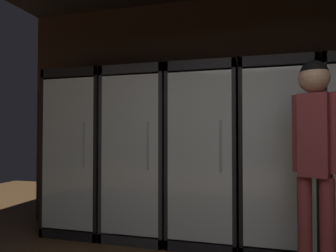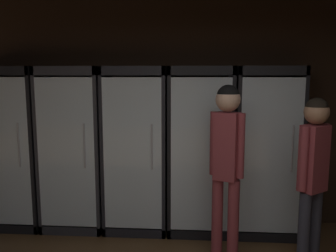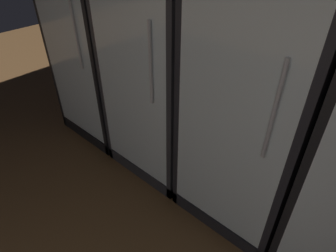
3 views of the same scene
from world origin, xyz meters
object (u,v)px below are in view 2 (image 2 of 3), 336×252
at_px(cooler_left, 76,150).
at_px(cooler_far_right, 265,152).
at_px(cooler_far_left, 16,148).
at_px(cooler_right, 200,151).
at_px(cooler_center, 137,151).
at_px(shopper_near, 227,154).
at_px(shopper_far, 313,167).

height_order(cooler_left, cooler_far_right, same).
distance_m(cooler_far_left, cooler_left, 0.75).
distance_m(cooler_left, cooler_right, 1.49).
relative_size(cooler_far_left, cooler_center, 1.00).
bearing_deg(cooler_far_right, shopper_near, -122.92).
bearing_deg(cooler_left, shopper_far, -20.15).
distance_m(cooler_right, shopper_far, 1.35).
bearing_deg(cooler_far_right, cooler_far_left, -179.97).
bearing_deg(cooler_far_left, cooler_left, 0.16).
distance_m(cooler_center, shopper_far, 1.97).
bearing_deg(shopper_far, shopper_near, 170.86).
distance_m(cooler_far_left, cooler_center, 1.49).
xyz_separation_m(cooler_far_left, cooler_center, (1.49, 0.00, -0.01)).
height_order(cooler_center, cooler_right, same).
bearing_deg(cooler_far_left, shopper_near, -17.66).
bearing_deg(shopper_near, cooler_left, 155.42).
xyz_separation_m(cooler_left, cooler_center, (0.75, -0.00, 0.00)).
relative_size(cooler_left, shopper_far, 1.18).
relative_size(cooler_right, shopper_near, 1.10).
xyz_separation_m(cooler_right, cooler_far_right, (0.75, 0.00, -0.00)).
height_order(cooler_far_right, shopper_far, cooler_far_right).
height_order(cooler_far_left, cooler_right, same).
height_order(cooler_right, shopper_far, cooler_right).
relative_size(cooler_far_left, shopper_far, 1.18).
bearing_deg(shopper_far, cooler_left, 159.85).
bearing_deg(cooler_far_left, cooler_right, 0.03).
xyz_separation_m(cooler_right, shopper_near, (0.24, -0.79, 0.16)).
xyz_separation_m(cooler_far_left, shopper_far, (3.24, -0.91, 0.07)).
distance_m(cooler_center, cooler_far_right, 1.49).
bearing_deg(cooler_far_left, cooler_far_right, 0.03).
relative_size(cooler_center, shopper_near, 1.10).
height_order(cooler_far_left, cooler_center, same).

